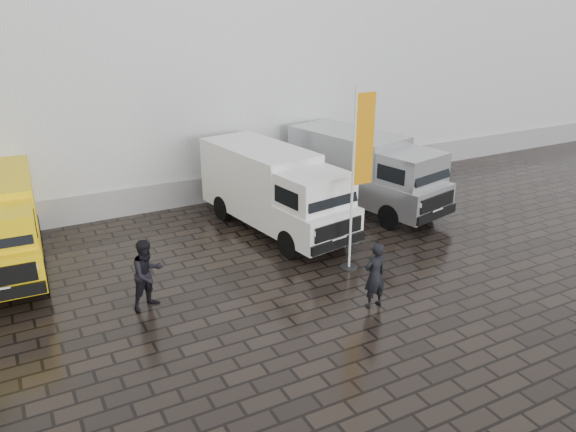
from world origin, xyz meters
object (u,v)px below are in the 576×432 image
(person_tent, at_px, (148,274))
(flagpole, at_px, (359,170))
(van_silver, at_px, (365,172))
(wheelie_bin, at_px, (407,163))
(van_white, at_px, (275,192))
(person_front, at_px, (375,275))

(person_tent, bearing_deg, flagpole, -27.25)
(van_silver, relative_size, wheelie_bin, 6.68)
(van_white, xyz_separation_m, wheelie_bin, (8.20, 3.16, -0.89))
(person_tent, bearing_deg, van_silver, -1.10)
(person_front, bearing_deg, wheelie_bin, -135.86)
(flagpole, relative_size, person_tent, 2.87)
(van_silver, relative_size, person_tent, 3.44)
(wheelie_bin, height_order, person_front, person_front)
(van_silver, xyz_separation_m, flagpole, (-3.15, -4.03, 1.60))
(van_white, distance_m, person_tent, 5.99)
(person_tent, bearing_deg, wheelie_bin, 2.84)
(person_front, height_order, person_tent, person_tent)
(van_silver, distance_m, wheelie_bin, 5.12)
(van_silver, bearing_deg, flagpole, -141.21)
(van_silver, bearing_deg, wheelie_bin, 19.48)
(person_tent, bearing_deg, person_front, -49.83)
(person_front, xyz_separation_m, person_tent, (-5.08, 2.65, 0.04))
(wheelie_bin, bearing_deg, person_front, -148.60)
(van_white, bearing_deg, person_tent, -158.31)
(wheelie_bin, bearing_deg, flagpole, -153.32)
(van_white, relative_size, wheelie_bin, 6.62)
(van_white, bearing_deg, person_front, -99.74)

